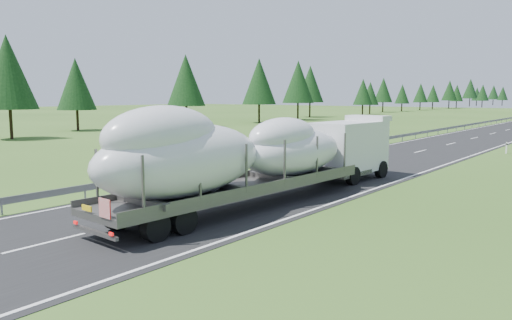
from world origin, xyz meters
The scene contains 3 objects.
ground centered at (0.00, 0.00, 0.00)m, with size 400.00×400.00×0.00m, color #32541C.
tree_line_left centered at (-43.71, 103.37, 7.00)m, with size 15.10×295.72×12.57m.
boat_truck centered at (1.96, 0.49, 2.44)m, with size 3.75×20.66×4.70m.
Camera 1 is at (15.92, -17.64, 5.06)m, focal length 35.00 mm.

